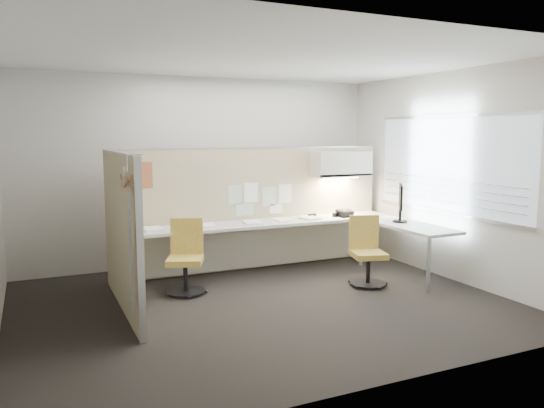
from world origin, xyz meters
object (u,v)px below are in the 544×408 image
desk (291,231)px  chair_left (186,259)px  monitor (401,201)px  phone (345,213)px  chair_right (367,253)px

desk → chair_left: 1.66m
monitor → phone: 0.90m
chair_left → phone: chair_left is taller
chair_right → chair_left: bearing=179.4°
chair_right → monitor: size_ratio=1.68×
chair_right → monitor: bearing=36.4°
desk → phone: phone is taller
monitor → phone: (-0.44, 0.74, -0.25)m
desk → phone: 0.95m
desk → monitor: monitor is taller
chair_left → chair_right: (2.24, -0.64, -0.01)m
monitor → chair_right: bearing=146.5°
desk → chair_left: (-1.62, -0.32, -0.18)m
monitor → chair_left: bearing=118.7°
chair_left → phone: size_ratio=4.19×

